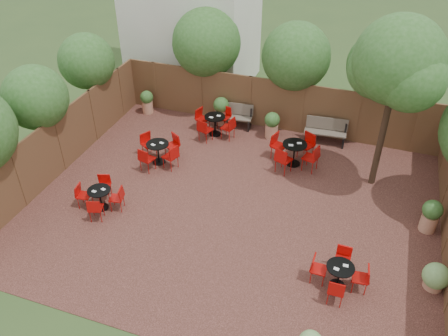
% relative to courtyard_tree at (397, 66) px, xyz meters
% --- Properties ---
extents(ground, '(80.00, 80.00, 0.00)m').
position_rel_courtyard_tree_xyz_m(ground, '(-3.87, -2.63, -4.03)').
color(ground, '#354F23').
rests_on(ground, ground).
extents(courtyard_paving, '(12.00, 10.00, 0.02)m').
position_rel_courtyard_tree_xyz_m(courtyard_paving, '(-3.87, -2.63, -4.02)').
color(courtyard_paving, '#341C15').
rests_on(courtyard_paving, ground).
extents(fence_back, '(12.00, 0.08, 2.00)m').
position_rel_courtyard_tree_xyz_m(fence_back, '(-3.87, 2.37, -3.03)').
color(fence_back, brown).
rests_on(fence_back, ground).
extents(fence_left, '(0.08, 10.00, 2.00)m').
position_rel_courtyard_tree_xyz_m(fence_left, '(-9.87, -2.63, -3.03)').
color(fence_left, brown).
rests_on(fence_left, ground).
extents(overhang_foliage, '(15.92, 10.79, 2.72)m').
position_rel_courtyard_tree_xyz_m(overhang_foliage, '(-4.63, 0.35, -1.29)').
color(overhang_foliage, '#2A591D').
rests_on(overhang_foliage, ground).
extents(courtyard_tree, '(2.72, 2.62, 5.46)m').
position_rel_courtyard_tree_xyz_m(courtyard_tree, '(0.00, 0.00, 0.00)').
color(courtyard_tree, black).
rests_on(courtyard_tree, courtyard_paving).
extents(park_bench_left, '(1.51, 0.61, 0.91)m').
position_rel_courtyard_tree_xyz_m(park_bench_left, '(-5.40, 1.99, -3.55)').
color(park_bench_left, brown).
rests_on(park_bench_left, courtyard_paving).
extents(park_bench_right, '(1.53, 0.61, 0.93)m').
position_rel_courtyard_tree_xyz_m(park_bench_right, '(-1.85, 1.99, -3.54)').
color(park_bench_right, brown).
rests_on(park_bench_right, courtyard_paving).
extents(bistro_tables, '(8.59, 7.37, 0.94)m').
position_rel_courtyard_tree_xyz_m(bistro_tables, '(-4.67, -1.31, -3.58)').
color(bistro_tables, black).
rests_on(bistro_tables, courtyard_paving).
extents(planters, '(11.24, 4.38, 1.10)m').
position_rel_courtyard_tree_xyz_m(planters, '(-4.13, 0.96, -3.46)').
color(planters, '#B5785A').
rests_on(planters, courtyard_paving).
extents(low_shrubs, '(3.17, 3.42, 0.72)m').
position_rel_courtyard_tree_xyz_m(low_shrubs, '(0.89, -5.40, -3.70)').
color(low_shrubs, '#B5785A').
rests_on(low_shrubs, courtyard_paving).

